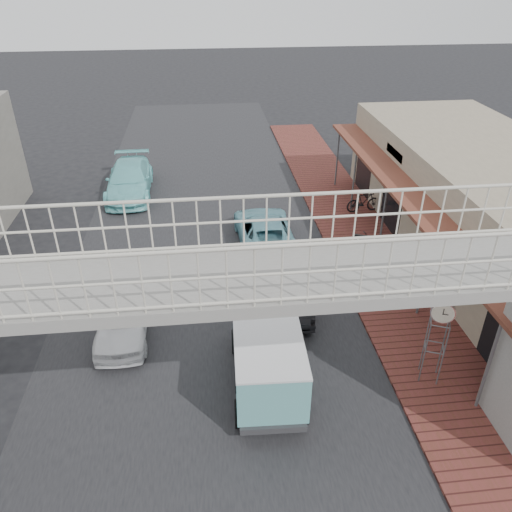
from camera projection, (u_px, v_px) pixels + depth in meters
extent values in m
plane|color=black|center=(208.00, 351.00, 14.98)|extent=(120.00, 120.00, 0.00)
cube|color=black|center=(208.00, 351.00, 14.98)|extent=(10.00, 60.00, 0.01)
cube|color=brown|center=(385.00, 281.00, 18.13)|extent=(3.00, 40.00, 0.10)
cube|color=gray|center=(501.00, 215.00, 18.42)|extent=(6.00, 18.00, 4.00)
cube|color=brown|center=(419.00, 197.00, 17.65)|extent=(1.80, 18.00, 0.12)
cube|color=silver|center=(396.00, 153.00, 20.46)|extent=(0.08, 2.60, 0.90)
cube|color=#B21914|center=(471.00, 225.00, 14.91)|extent=(0.08, 2.20, 0.80)
cube|color=gray|center=(200.00, 283.00, 8.95)|extent=(14.00, 2.00, 0.24)
cube|color=beige|center=(198.00, 226.00, 9.42)|extent=(14.00, 0.08, 1.10)
cube|color=beige|center=(199.00, 281.00, 7.79)|extent=(14.00, 0.08, 1.10)
imported|color=white|center=(123.00, 315.00, 15.44)|extent=(1.59, 3.85, 1.31)
imported|color=black|center=(283.00, 285.00, 16.83)|extent=(1.48, 4.13, 1.35)
imported|color=#68A7B4|center=(265.00, 231.00, 20.21)|extent=(2.31, 4.82, 1.32)
imported|color=#7FD9DC|center=(129.00, 180.00, 24.69)|extent=(2.19, 5.20, 1.50)
cylinder|color=black|center=(236.00, 342.00, 14.81)|extent=(0.27, 0.72, 0.71)
cylinder|color=black|center=(289.00, 339.00, 14.90)|extent=(0.27, 0.72, 0.71)
cylinder|color=black|center=(240.00, 414.00, 12.45)|extent=(0.27, 0.72, 0.71)
cylinder|color=black|center=(303.00, 410.00, 12.55)|extent=(0.27, 0.72, 0.71)
cube|color=#68B3B4|center=(268.00, 358.00, 12.98)|extent=(1.86, 3.32, 1.37)
cube|color=#68B3B4|center=(262.00, 320.00, 14.72)|extent=(1.68, 0.98, 0.91)
cube|color=black|center=(268.00, 347.00, 12.79)|extent=(1.88, 2.71, 0.51)
cube|color=silver|center=(268.00, 336.00, 12.62)|extent=(1.88, 3.32, 0.06)
imported|color=black|center=(355.00, 249.00, 19.05)|extent=(2.06, 1.14, 1.02)
imported|color=black|center=(364.00, 201.00, 22.84)|extent=(1.69, 0.69, 0.99)
cylinder|color=#59595B|center=(425.00, 343.00, 13.67)|extent=(0.04, 0.04, 1.95)
cylinder|color=#59595B|center=(442.00, 346.00, 13.56)|extent=(0.04, 0.04, 1.95)
cylinder|color=#59595B|center=(425.00, 354.00, 13.29)|extent=(0.04, 0.04, 1.95)
cylinder|color=#59595B|center=(443.00, 357.00, 13.18)|extent=(0.04, 0.04, 1.95)
cylinder|color=silver|center=(443.00, 311.00, 12.76)|extent=(0.67, 0.45, 0.63)
cylinder|color=beige|center=(443.00, 314.00, 12.67)|extent=(0.52, 0.23, 0.56)
cylinder|color=beige|center=(443.00, 309.00, 12.86)|extent=(0.52, 0.23, 0.56)
cylinder|color=#59595B|center=(366.00, 273.00, 16.05)|extent=(0.09, 0.09, 2.66)
cube|color=black|center=(370.00, 248.00, 15.53)|extent=(1.03, 0.49, 0.82)
cone|color=black|center=(395.00, 252.00, 15.33)|extent=(0.91, 1.14, 1.01)
cube|color=white|center=(368.00, 250.00, 15.54)|extent=(0.67, 0.30, 0.55)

